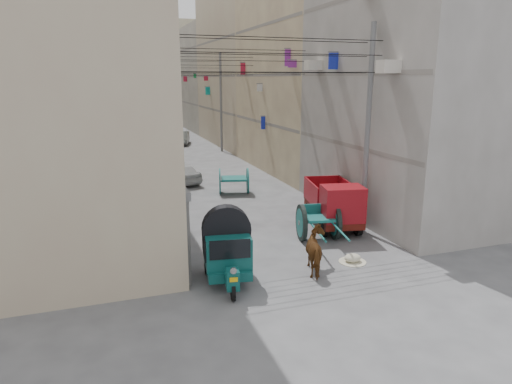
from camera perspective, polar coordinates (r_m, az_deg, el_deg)
name	(u,v)px	position (r m, az deg, el deg)	size (l,w,h in m)	color
ground	(365,318)	(12.52, 13.48, -15.03)	(140.00, 140.00, 0.00)	#4B4C4E
building_row_left	(71,73)	(43.30, -22.12, 13.65)	(8.00, 62.00, 14.00)	tan
building_row_right	(248,73)	(45.50, -0.95, 14.61)	(8.00, 62.00, 14.00)	#A19B97
end_cap_building	(136,75)	(75.38, -14.78, 13.97)	(22.00, 10.00, 13.00)	tan
shutters_left	(157,186)	(20.14, -12.22, 0.77)	(0.18, 14.40, 2.88)	#505156
signboards	(193,117)	(31.49, -7.84, 9.22)	(8.22, 40.52, 5.67)	#AE1733
ac_units	(351,41)	(19.48, 11.75, 17.97)	(0.70, 6.55, 3.35)	beige
utility_poles	(209,114)	(26.91, -5.87, 9.70)	(7.40, 22.20, 8.00)	slate
overhead_cables	(220,63)	(24.32, -4.58, 15.79)	(7.40, 22.52, 1.12)	black
auto_rickshaw	(227,248)	(13.81, -3.69, -6.96)	(1.72, 2.64, 1.80)	black
tonga_cart	(318,221)	(17.48, 7.80, -3.66)	(1.75, 3.27, 1.40)	black
mini_truck	(336,207)	(18.64, 9.93, -1.87)	(2.27, 3.81, 2.01)	black
second_cart	(234,180)	(24.31, -2.79, 1.50)	(1.84, 1.71, 1.38)	#155B58
feed_sack	(353,258)	(15.79, 11.98, -8.07)	(0.57, 0.46, 0.29)	beige
horse	(318,251)	(14.64, 7.76, -7.36)	(0.75, 1.65, 1.39)	brown
distant_car_white	(179,172)	(27.22, -9.63, 2.43)	(1.46, 3.63, 1.24)	#BBBBBB
distant_car_grey	(181,138)	(43.36, -9.31, 6.69)	(1.27, 3.63, 1.20)	#5B615D
distant_car_green	(159,128)	(52.31, -12.01, 7.84)	(1.77, 4.36, 1.27)	#1E5740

